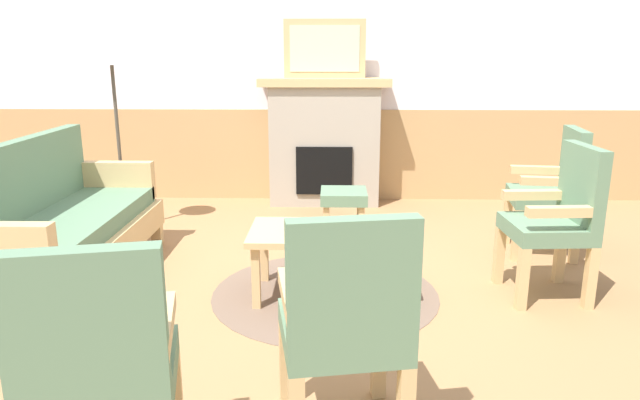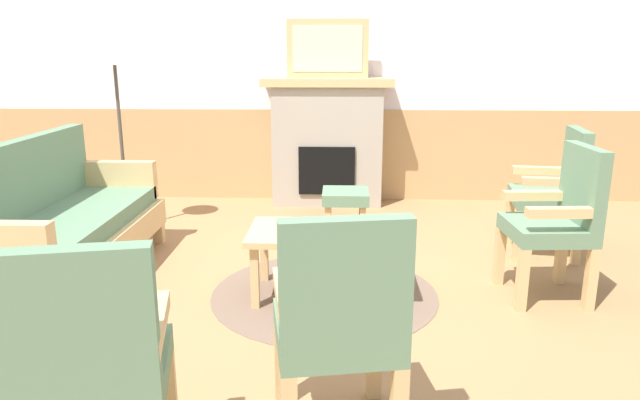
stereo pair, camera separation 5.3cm
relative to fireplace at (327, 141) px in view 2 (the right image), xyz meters
The scene contains 14 objects.
ground_plane 2.44m from the fireplace, 90.00° to the right, with size 14.00×14.00×0.00m, color #997047.
wall_back 0.70m from the fireplace, 90.00° to the left, with size 7.20×0.14×2.70m.
fireplace is the anchor object (origin of this frame).
framed_picture 0.91m from the fireplace, 90.00° to the left, with size 0.80×0.04×0.56m.
couch 2.77m from the fireplace, 128.21° to the right, with size 0.70×1.80×0.98m.
coffee_table 2.34m from the fireplace, 88.98° to the right, with size 0.96×0.56×0.44m.
round_rug 2.41m from the fireplace, 88.98° to the right, with size 1.47×1.47×0.01m, color brown.
book_on_table 2.36m from the fireplace, 91.51° to the right, with size 0.23×0.13×0.03m, color #33663D.
footstool 1.02m from the fireplace, 78.91° to the right, with size 0.40×0.40×0.36m.
armchair_near_fireplace 2.32m from the fireplace, 39.96° to the right, with size 0.53×0.53×0.98m.
armchair_by_window_left 2.75m from the fireplace, 56.65° to the right, with size 0.51×0.51×0.98m.
armchair_front_left 3.77m from the fireplace, 87.87° to the right, with size 0.55×0.55×0.98m.
armchair_front_center 4.17m from the fireplace, 99.49° to the right, with size 0.57×0.57×0.98m.
floor_lamp_by_couch 2.15m from the fireplace, 151.49° to the right, with size 0.36×0.36×1.68m.
Camera 2 is at (0.14, -3.45, 1.54)m, focal length 32.27 mm.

